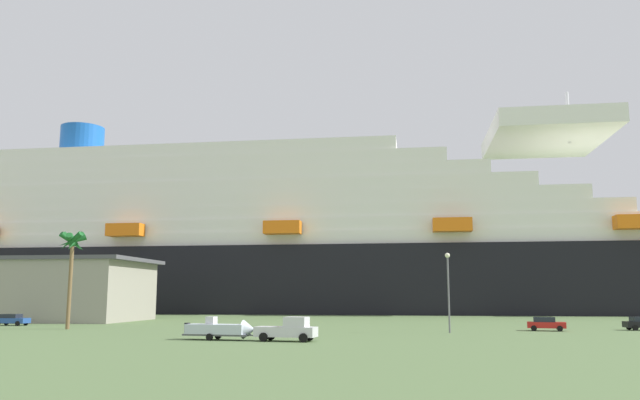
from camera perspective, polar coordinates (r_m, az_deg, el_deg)
ground_plane at (r=100.11m, az=-1.55°, el=-11.08°), size 600.00×600.00×0.00m
cruise_ship at (r=153.76m, az=-8.59°, el=-4.19°), size 300.62×36.13×56.46m
pickup_truck at (r=57.97m, az=-2.91°, el=-11.77°), size 5.77×2.73×2.20m
small_boat_on_trailer at (r=60.22m, az=-8.84°, el=-11.65°), size 8.00×2.51×2.15m
palm_tree at (r=84.30m, az=-21.76°, el=-4.17°), size 3.48×3.53×12.18m
street_lamp at (r=71.96m, az=11.66°, el=-7.30°), size 0.56×0.56×8.89m
parked_car_red_hatchback at (r=79.18m, az=19.98°, el=-10.60°), size 4.54×2.54×1.58m
parked_car_blue_suv at (r=97.30m, az=-26.40°, el=-9.77°), size 4.65×2.09×1.58m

